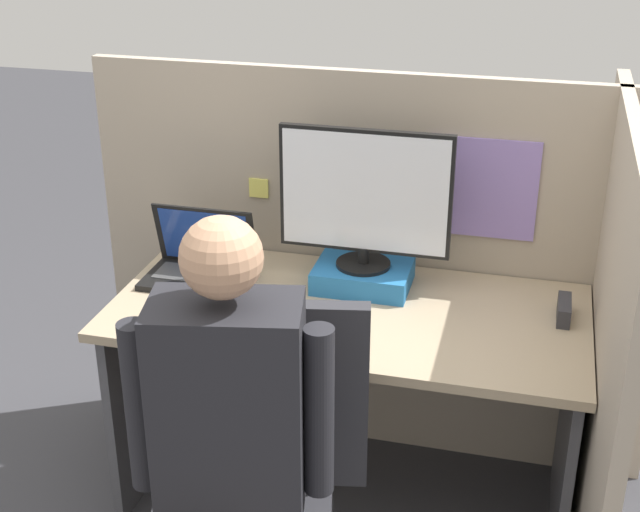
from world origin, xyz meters
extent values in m
cube|color=tan|center=(0.00, 0.73, 0.70)|extent=(1.96, 0.04, 1.39)
cube|color=#937AC6|center=(0.36, 0.70, 1.04)|extent=(0.36, 0.01, 0.33)
cube|color=#F4EA66|center=(-0.40, 0.70, 0.97)|extent=(0.07, 0.01, 0.07)
cube|color=#EA9EC6|center=(0.33, 0.70, 1.15)|extent=(0.07, 0.01, 0.07)
cube|color=tan|center=(0.76, 0.28, 0.70)|extent=(0.04, 1.35, 1.39)
cube|color=tan|center=(0.00, 0.35, 0.72)|extent=(1.46, 0.70, 0.03)
cube|color=#4C4C51|center=(-0.70, 0.35, 0.35)|extent=(0.03, 0.60, 0.71)
cube|color=#4C4C51|center=(0.70, 0.35, 0.35)|extent=(0.03, 0.60, 0.71)
cube|color=#236BAD|center=(0.01, 0.52, 0.78)|extent=(0.31, 0.23, 0.07)
cylinder|color=black|center=(0.01, 0.52, 0.82)|extent=(0.18, 0.18, 0.01)
cylinder|color=black|center=(0.01, 0.52, 0.85)|extent=(0.04, 0.04, 0.05)
cube|color=black|center=(0.01, 0.52, 1.06)|extent=(0.55, 0.02, 0.40)
cube|color=silver|center=(0.01, 0.51, 1.06)|extent=(0.52, 0.00, 0.38)
cube|color=black|center=(-0.52, 0.41, 0.75)|extent=(0.34, 0.22, 0.02)
cube|color=#424242|center=(-0.52, 0.42, 0.76)|extent=(0.29, 0.12, 0.00)
cube|color=black|center=(-0.52, 0.49, 0.87)|extent=(0.34, 0.06, 0.22)
cube|color=#1E3D93|center=(-0.52, 0.49, 0.87)|extent=(0.30, 0.05, 0.19)
ellipsoid|color=black|center=(-0.26, 0.26, 0.76)|extent=(0.07, 0.04, 0.03)
cube|color=#2D2D33|center=(0.64, 0.45, 0.77)|extent=(0.04, 0.14, 0.06)
cone|color=orange|center=(-0.13, 0.12, 0.76)|extent=(0.04, 0.13, 0.04)
cylinder|color=green|center=(-0.13, 0.19, 0.76)|extent=(0.02, 0.02, 0.02)
cube|color=#2D2D33|center=(-0.05, -0.18, 0.75)|extent=(0.44, 0.14, 0.53)
cube|color=#232328|center=(-0.10, -0.44, 0.87)|extent=(0.37, 0.26, 0.54)
sphere|color=tan|center=(-0.10, -0.44, 1.25)|extent=(0.18, 0.18, 0.18)
cylinder|color=#232328|center=(-0.30, -0.48, 0.87)|extent=(0.07, 0.07, 0.43)
cylinder|color=#232328|center=(0.10, -0.40, 0.87)|extent=(0.07, 0.07, 0.43)
camera|label=1|loc=(0.52, -2.03, 2.03)|focal=50.00mm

